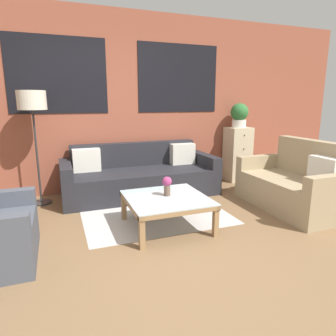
# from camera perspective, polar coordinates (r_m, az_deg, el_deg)

# --- Properties ---
(ground_plane) EXTENTS (16.00, 16.00, 0.00)m
(ground_plane) POSITION_cam_1_polar(r_m,az_deg,el_deg) (3.00, 2.58, -15.87)
(ground_plane) COLOR brown
(wall_back_brick) EXTENTS (8.40, 0.09, 2.80)m
(wall_back_brick) POSITION_cam_1_polar(r_m,az_deg,el_deg) (4.97, -8.61, 12.23)
(wall_back_brick) COLOR brown
(wall_back_brick) RESTS_ON ground_plane
(rug) EXTENTS (1.81, 1.67, 0.00)m
(rug) POSITION_cam_1_polar(r_m,az_deg,el_deg) (4.06, -3.18, -7.99)
(rug) COLOR #BCB7B2
(rug) RESTS_ON ground_plane
(couch_dark) EXTENTS (2.34, 0.88, 0.78)m
(couch_dark) POSITION_cam_1_polar(r_m,az_deg,el_deg) (4.67, -5.33, -1.74)
(couch_dark) COLOR #232328
(couch_dark) RESTS_ON ground_plane
(settee_vintage) EXTENTS (0.80, 1.45, 0.92)m
(settee_vintage) POSITION_cam_1_polar(r_m,az_deg,el_deg) (4.40, 22.96, -3.15)
(settee_vintage) COLOR tan
(settee_vintage) RESTS_ON ground_plane
(coffee_table) EXTENTS (0.89, 0.89, 0.37)m
(coffee_table) POSITION_cam_1_polar(r_m,az_deg,el_deg) (3.43, -0.27, -6.38)
(coffee_table) COLOR silver
(coffee_table) RESTS_ON ground_plane
(floor_lamp) EXTENTS (0.37, 0.37, 1.57)m
(floor_lamp) POSITION_cam_1_polar(r_m,az_deg,el_deg) (4.46, -24.44, 10.65)
(floor_lamp) COLOR #2D2D2D
(floor_lamp) RESTS_ON ground_plane
(drawer_cabinet) EXTENTS (0.41, 0.39, 0.97)m
(drawer_cabinet) POSITION_cam_1_polar(r_m,az_deg,el_deg) (5.61, 13.07, 2.60)
(drawer_cabinet) COLOR #C6B793
(drawer_cabinet) RESTS_ON ground_plane
(potted_plant) EXTENTS (0.31, 0.31, 0.42)m
(potted_plant) POSITION_cam_1_polar(r_m,az_deg,el_deg) (5.54, 13.44, 9.87)
(potted_plant) COLOR silver
(potted_plant) RESTS_ON drawer_cabinet
(flower_vase) EXTENTS (0.11, 0.11, 0.22)m
(flower_vase) POSITION_cam_1_polar(r_m,az_deg,el_deg) (3.43, -0.19, -3.14)
(flower_vase) COLOR brown
(flower_vase) RESTS_ON coffee_table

